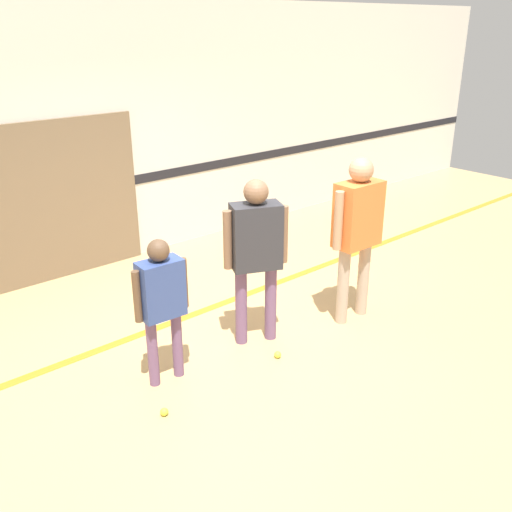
# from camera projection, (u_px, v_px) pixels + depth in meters

# --- Properties ---
(ground_plane) EXTENTS (16.00, 16.00, 0.00)m
(ground_plane) POSITION_uv_depth(u_px,v_px,m) (243.00, 337.00, 5.68)
(ground_plane) COLOR tan
(wall_back) EXTENTS (16.00, 0.07, 3.20)m
(wall_back) POSITION_uv_depth(u_px,v_px,m) (103.00, 139.00, 6.93)
(wall_back) COLOR silver
(wall_back) RESTS_ON ground_plane
(wall_panel) EXTENTS (2.80, 0.05, 1.90)m
(wall_panel) POSITION_uv_depth(u_px,v_px,m) (25.00, 208.00, 6.49)
(wall_panel) COLOR #756047
(wall_panel) RESTS_ON ground_plane
(floor_stripe) EXTENTS (14.40, 0.10, 0.01)m
(floor_stripe) POSITION_uv_depth(u_px,v_px,m) (201.00, 311.00, 6.18)
(floor_stripe) COLOR orange
(floor_stripe) RESTS_ON ground_plane
(person_instructor) EXTENTS (0.57, 0.42, 1.63)m
(person_instructor) POSITION_uv_depth(u_px,v_px,m) (256.00, 245.00, 5.26)
(person_instructor) COLOR #6B4C70
(person_instructor) RESTS_ON ground_plane
(person_student_left) EXTENTS (0.50, 0.22, 1.31)m
(person_student_left) POSITION_uv_depth(u_px,v_px,m) (162.00, 296.00, 4.71)
(person_student_left) COLOR #6B4C70
(person_student_left) RESTS_ON ground_plane
(person_student_right) EXTENTS (0.65, 0.28, 1.72)m
(person_student_right) POSITION_uv_depth(u_px,v_px,m) (357.00, 223.00, 5.67)
(person_student_right) COLOR tan
(person_student_right) RESTS_ON ground_plane
(racket_spare_on_floor) EXTENTS (0.35, 0.54, 0.03)m
(racket_spare_on_floor) POSITION_uv_depth(u_px,v_px,m) (161.00, 307.00, 6.27)
(racket_spare_on_floor) COLOR #28282D
(racket_spare_on_floor) RESTS_ON ground_plane
(tennis_ball_near_instructor) EXTENTS (0.07, 0.07, 0.07)m
(tennis_ball_near_instructor) POSITION_uv_depth(u_px,v_px,m) (278.00, 355.00, 5.32)
(tennis_ball_near_instructor) COLOR #CCE038
(tennis_ball_near_instructor) RESTS_ON ground_plane
(tennis_ball_by_spare_racket) EXTENTS (0.07, 0.07, 0.07)m
(tennis_ball_by_spare_racket) POSITION_uv_depth(u_px,v_px,m) (172.00, 299.00, 6.40)
(tennis_ball_by_spare_racket) COLOR #CCE038
(tennis_ball_by_spare_racket) RESTS_ON ground_plane
(tennis_ball_stray_left) EXTENTS (0.07, 0.07, 0.07)m
(tennis_ball_stray_left) POSITION_uv_depth(u_px,v_px,m) (164.00, 412.00, 4.54)
(tennis_ball_stray_left) COLOR #CCE038
(tennis_ball_stray_left) RESTS_ON ground_plane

